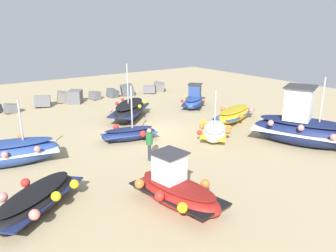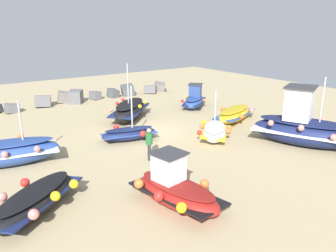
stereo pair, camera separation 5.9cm
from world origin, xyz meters
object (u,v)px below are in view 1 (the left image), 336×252
object	(u,v)px
fishing_boat_1	(177,189)
fishing_boat_5	(234,114)
fishing_boat_3	(215,131)
fishing_boat_0	(6,153)
fishing_boat_6	(129,133)
fishing_boat_2	(303,127)
fishing_boat_7	(130,110)
fishing_boat_4	(194,100)
person_walking	(149,142)
fishing_boat_8	(36,200)

from	to	relation	value
fishing_boat_1	fishing_boat_5	xyz separation A→B (m)	(9.65, 6.43, -0.13)
fishing_boat_3	fishing_boat_0	bearing A→B (deg)	124.19
fishing_boat_5	fishing_boat_6	world-z (taller)	fishing_boat_6
fishing_boat_2	fishing_boat_3	bearing A→B (deg)	17.21
fishing_boat_6	fishing_boat_0	bearing A→B (deg)	10.92
fishing_boat_1	fishing_boat_5	bearing A→B (deg)	-66.11
fishing_boat_5	fishing_boat_7	size ratio (longest dim) A/B	0.95
fishing_boat_4	person_walking	size ratio (longest dim) A/B	2.13
fishing_boat_0	fishing_boat_6	bearing A→B (deg)	-168.74
fishing_boat_8	fishing_boat_1	bearing A→B (deg)	112.24
fishing_boat_8	fishing_boat_7	bearing A→B (deg)	-172.77
fishing_boat_2	fishing_boat_3	world-z (taller)	fishing_boat_2
fishing_boat_2	fishing_boat_4	distance (m)	9.92
fishing_boat_1	person_walking	bearing A→B (deg)	-29.27
fishing_boat_2	fishing_boat_7	bearing A→B (deg)	2.96
fishing_boat_1	fishing_boat_2	size ratio (longest dim) A/B	0.68
fishing_boat_2	fishing_boat_4	world-z (taller)	fishing_boat_2
fishing_boat_4	fishing_boat_5	xyz separation A→B (m)	(-0.29, -4.53, -0.11)
fishing_boat_5	fishing_boat_7	bearing A→B (deg)	-60.44
fishing_boat_2	fishing_boat_8	distance (m)	13.46
fishing_boat_0	fishing_boat_6	xyz separation A→B (m)	(6.23, -0.14, -0.24)
person_walking	fishing_boat_0	bearing A→B (deg)	-5.59
fishing_boat_5	fishing_boat_7	xyz separation A→B (m)	(-5.43, 4.45, 0.17)
fishing_boat_7	fishing_boat_8	bearing A→B (deg)	-178.48
fishing_boat_5	fishing_boat_8	size ratio (longest dim) A/B	1.03
fishing_boat_0	fishing_boat_7	xyz separation A→B (m)	(8.41, 3.67, -0.00)
fishing_boat_1	fishing_boat_8	distance (m)	4.85
fishing_boat_3	fishing_boat_7	xyz separation A→B (m)	(-1.92, 6.31, 0.23)
fishing_boat_2	fishing_boat_5	bearing A→B (deg)	-28.89
fishing_boat_3	fishing_boat_6	size ratio (longest dim) A/B	0.98
fishing_boat_7	person_walking	size ratio (longest dim) A/B	2.77
fishing_boat_2	fishing_boat_7	distance (m)	10.99
fishing_boat_1	fishing_boat_0	bearing A→B (deg)	20.43
fishing_boat_3	person_walking	xyz separation A→B (m)	(-4.72, -0.56, 0.51)
fishing_boat_1	fishing_boat_7	size ratio (longest dim) A/B	0.89
fishing_boat_2	fishing_boat_5	xyz separation A→B (m)	(0.47, 5.36, -0.53)
fishing_boat_0	fishing_boat_6	size ratio (longest dim) A/B	1.49
fishing_boat_5	fishing_boat_8	distance (m)	14.42
fishing_boat_1	fishing_boat_6	world-z (taller)	fishing_boat_6
fishing_boat_2	fishing_boat_4	xyz separation A→B (m)	(0.75, 9.89, -0.42)
fishing_boat_4	fishing_boat_1	bearing A→B (deg)	-173.41
fishing_boat_0	fishing_boat_6	distance (m)	6.24
fishing_boat_0	fishing_boat_5	world-z (taller)	fishing_boat_0
fishing_boat_0	fishing_boat_1	xyz separation A→B (m)	(4.20, -7.20, -0.04)
fishing_boat_5	fishing_boat_7	distance (m)	7.02
fishing_boat_0	fishing_boat_3	bearing A→B (deg)	178.15
fishing_boat_1	fishing_boat_7	world-z (taller)	fishing_boat_7
fishing_boat_7	fishing_boat_8	world-z (taller)	fishing_boat_7
fishing_boat_1	fishing_boat_3	bearing A→B (deg)	-63.16
fishing_boat_1	fishing_boat_3	xyz separation A→B (m)	(6.14, 4.56, -0.19)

